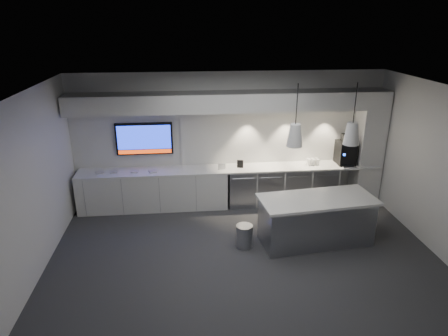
{
  "coord_description": "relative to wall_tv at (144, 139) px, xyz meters",
  "views": [
    {
      "loc": [
        -1.0,
        -6.18,
        4.07
      ],
      "look_at": [
        -0.26,
        1.1,
        1.31
      ],
      "focal_mm": 32.0,
      "sensor_mm": 36.0,
      "label": 1
    }
  ],
  "objects": [
    {
      "name": "wall_right",
      "position": [
        5.4,
        -2.45,
        -0.06
      ],
      "size": [
        0.0,
        7.0,
        7.0
      ],
      "primitive_type": "plane",
      "rotation": [
        1.57,
        0.0,
        -1.57
      ],
      "color": "silver",
      "rests_on": "floor"
    },
    {
      "name": "tray_d",
      "position": [
        0.17,
        -0.35,
        -0.65
      ],
      "size": [
        0.2,
        0.2,
        0.02
      ],
      "primitive_type": "cube",
      "rotation": [
        0.0,
        0.0,
        0.35
      ],
      "color": "#B0B0B0",
      "rests_on": "back_counter"
    },
    {
      "name": "fridge_unit_d",
      "position": [
        4.04,
        -0.27,
        -1.13
      ],
      "size": [
        0.6,
        0.61,
        0.85
      ],
      "primitive_type": "cube",
      "color": "#96999E",
      "rests_on": "floor"
    },
    {
      "name": "fridge_unit_a",
      "position": [
        2.15,
        -0.27,
        -1.13
      ],
      "size": [
        0.6,
        0.61,
        0.85
      ],
      "primitive_type": "cube",
      "color": "#96999E",
      "rests_on": "floor"
    },
    {
      "name": "pendant_left",
      "position": [
        2.81,
        -2.08,
        0.59
      ],
      "size": [
        0.28,
        0.28,
        1.1
      ],
      "color": "silver",
      "rests_on": "ceiling"
    },
    {
      "name": "fridge_unit_c",
      "position": [
        3.41,
        -0.27,
        -1.13
      ],
      "size": [
        0.6,
        0.61,
        0.85
      ],
      "primitive_type": "cube",
      "color": "#96999E",
      "rests_on": "floor"
    },
    {
      "name": "tray_c",
      "position": [
        -0.23,
        -0.31,
        -0.65
      ],
      "size": [
        0.16,
        0.16,
        0.02
      ],
      "primitive_type": "cube",
      "rotation": [
        0.0,
        0.0,
        -0.01
      ],
      "color": "#B0B0B0",
      "rests_on": "back_counter"
    },
    {
      "name": "island",
      "position": [
        3.32,
        -2.08,
        -1.1
      ],
      "size": [
        2.25,
        1.15,
        0.92
      ],
      "rotation": [
        0.0,
        0.0,
        0.11
      ],
      "color": "#96999E",
      "rests_on": "floor"
    },
    {
      "name": "sign_black",
      "position": [
        2.11,
        -0.28,
        -0.57
      ],
      "size": [
        0.14,
        0.05,
        0.18
      ],
      "primitive_type": "cube",
      "rotation": [
        0.0,
        0.0,
        -0.23
      ],
      "color": "black",
      "rests_on": "back_counter"
    },
    {
      "name": "back_counter",
      "position": [
        1.9,
        -0.27,
        -0.68
      ],
      "size": [
        6.8,
        0.65,
        0.04
      ],
      "primitive_type": "cube",
      "color": "white",
      "rests_on": "left_base_cabinets"
    },
    {
      "name": "wall_front",
      "position": [
        1.9,
        -4.95,
        -0.06
      ],
      "size": [
        7.0,
        0.0,
        7.0
      ],
      "primitive_type": "plane",
      "rotation": [
        -1.57,
        0.0,
        0.0
      ],
      "color": "silver",
      "rests_on": "floor"
    },
    {
      "name": "column",
      "position": [
        5.1,
        -0.25,
        -0.26
      ],
      "size": [
        0.55,
        0.55,
        2.6
      ],
      "primitive_type": "cube",
      "color": "silver",
      "rests_on": "floor"
    },
    {
      "name": "sign_white",
      "position": [
        1.69,
        -0.35,
        -0.59
      ],
      "size": [
        0.18,
        0.07,
        0.14
      ],
      "primitive_type": "cube",
      "rotation": [
        0.0,
        0.0,
        0.26
      ],
      "color": "white",
      "rests_on": "back_counter"
    },
    {
      "name": "tray_a",
      "position": [
        -0.98,
        -0.29,
        -0.65
      ],
      "size": [
        0.2,
        0.2,
        0.02
      ],
      "primitive_type": "cube",
      "rotation": [
        0.0,
        0.0,
        0.35
      ],
      "color": "#B0B0B0",
      "rests_on": "back_counter"
    },
    {
      "name": "wall_tv",
      "position": [
        0.0,
        0.0,
        0.0
      ],
      "size": [
        1.25,
        0.07,
        0.72
      ],
      "color": "black",
      "rests_on": "wall_back"
    },
    {
      "name": "floor",
      "position": [
        1.9,
        -2.45,
        -1.56
      ],
      "size": [
        7.0,
        7.0,
        0.0
      ],
      "primitive_type": "plane",
      "color": "#313134",
      "rests_on": "ground"
    },
    {
      "name": "left_base_cabinets",
      "position": [
        0.15,
        -0.27,
        -1.13
      ],
      "size": [
        3.3,
        0.63,
        0.86
      ],
      "primitive_type": "cube",
      "color": "silver",
      "rests_on": "floor"
    },
    {
      "name": "cup_cluster",
      "position": [
        3.8,
        -0.27,
        -0.59
      ],
      "size": [
        0.27,
        0.17,
        0.14
      ],
      "primitive_type": null,
      "color": "silver",
      "rests_on": "back_counter"
    },
    {
      "name": "pendant_right",
      "position": [
        3.84,
        -2.08,
        0.59
      ],
      "size": [
        0.28,
        0.28,
        1.1
      ],
      "color": "silver",
      "rests_on": "ceiling"
    },
    {
      "name": "wall_left",
      "position": [
        -1.6,
        -2.45,
        -0.06
      ],
      "size": [
        0.0,
        7.0,
        7.0
      ],
      "primitive_type": "plane",
      "rotation": [
        1.57,
        0.0,
        1.57
      ],
      "color": "silver",
      "rests_on": "floor"
    },
    {
      "name": "fridge_unit_b",
      "position": [
        2.78,
        -0.27,
        -1.13
      ],
      "size": [
        0.6,
        0.61,
        0.85
      ],
      "primitive_type": "cube",
      "color": "#96999E",
      "rests_on": "floor"
    },
    {
      "name": "bin",
      "position": [
        1.94,
        -2.13,
        -1.34
      ],
      "size": [
        0.39,
        0.39,
        0.44
      ],
      "primitive_type": "cylinder",
      "rotation": [
        0.0,
        0.0,
        -0.29
      ],
      "color": "#96999E",
      "rests_on": "floor"
    },
    {
      "name": "soffit",
      "position": [
        1.9,
        -0.25,
        0.84
      ],
      "size": [
        6.9,
        0.6,
        0.4
      ],
      "primitive_type": "cube",
      "color": "silver",
      "rests_on": "wall_back"
    },
    {
      "name": "coffee_machine",
      "position": [
        4.56,
        -0.25,
        -0.37
      ],
      "size": [
        0.39,
        0.55,
        0.7
      ],
      "rotation": [
        0.0,
        0.0,
        0.01
      ],
      "color": "black",
      "rests_on": "back_counter"
    },
    {
      "name": "ceiling",
      "position": [
        1.9,
        -2.45,
        1.44
      ],
      "size": [
        7.0,
        7.0,
        0.0
      ],
      "primitive_type": "plane",
      "rotation": [
        3.14,
        0.0,
        0.0
      ],
      "color": "black",
      "rests_on": "wall_back"
    },
    {
      "name": "wall_back",
      "position": [
        1.9,
        0.05,
        -0.06
      ],
      "size": [
        7.0,
        0.0,
        7.0
      ],
      "primitive_type": "plane",
      "rotation": [
        1.57,
        0.0,
        0.0
      ],
      "color": "silver",
      "rests_on": "floor"
    },
    {
      "name": "tray_b",
      "position": [
        -0.68,
        -0.29,
        -0.65
      ],
      "size": [
        0.18,
        0.18,
        0.02
      ],
      "primitive_type": "cube",
      "rotation": [
        0.0,
        0.0,
        0.17
      ],
      "color": "#B0B0B0",
      "rests_on": "back_counter"
    },
    {
      "name": "backsplash",
      "position": [
        3.1,
        0.03,
        -0.01
      ],
      "size": [
        4.6,
        0.03,
        1.3
      ],
      "primitive_type": "cube",
      "color": "silver",
      "rests_on": "wall_back"
    }
  ]
}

